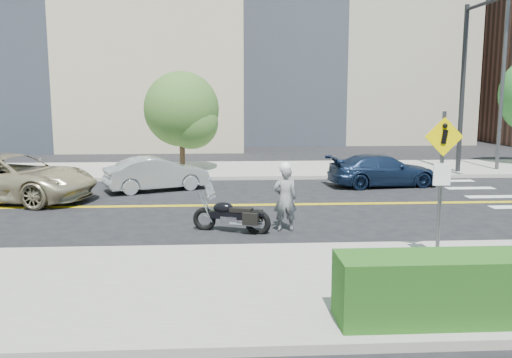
{
  "coord_description": "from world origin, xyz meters",
  "views": [
    {
      "loc": [
        -0.13,
        -16.78,
        3.5
      ],
      "look_at": [
        0.71,
        -2.31,
        1.2
      ],
      "focal_mm": 38.0,
      "sensor_mm": 36.0,
      "label": 1
    }
  ],
  "objects_px": {
    "pedestrian_sign": "(442,171)",
    "motorcyclist": "(285,197)",
    "motorcycle": "(231,208)",
    "suv": "(11,178)",
    "parked_car_blue": "(382,170)",
    "parked_car_silver": "(157,174)"
  },
  "relations": [
    {
      "from": "pedestrian_sign",
      "to": "motorcycle",
      "type": "relative_size",
      "value": 1.5
    },
    {
      "from": "pedestrian_sign",
      "to": "suv",
      "type": "relative_size",
      "value": 0.54
    },
    {
      "from": "pedestrian_sign",
      "to": "motorcyclist",
      "type": "relative_size",
      "value": 1.67
    },
    {
      "from": "pedestrian_sign",
      "to": "parked_car_silver",
      "type": "distance_m",
      "value": 11.47
    },
    {
      "from": "motorcycle",
      "to": "parked_car_blue",
      "type": "bearing_deg",
      "value": 67.51
    },
    {
      "from": "pedestrian_sign",
      "to": "parked_car_blue",
      "type": "bearing_deg",
      "value": 80.18
    },
    {
      "from": "suv",
      "to": "parked_car_blue",
      "type": "xyz_separation_m",
      "value": [
        12.98,
        2.13,
        -0.17
      ]
    },
    {
      "from": "motorcyclist",
      "to": "suv",
      "type": "xyz_separation_m",
      "value": [
        -8.51,
        4.44,
        -0.12
      ]
    },
    {
      "from": "motorcyclist",
      "to": "parked_car_silver",
      "type": "bearing_deg",
      "value": -60.85
    },
    {
      "from": "motorcyclist",
      "to": "parked_car_blue",
      "type": "height_order",
      "value": "motorcyclist"
    },
    {
      "from": "motorcyclist",
      "to": "suv",
      "type": "distance_m",
      "value": 9.6
    },
    {
      "from": "motorcyclist",
      "to": "parked_car_silver",
      "type": "height_order",
      "value": "motorcyclist"
    },
    {
      "from": "suv",
      "to": "parked_car_silver",
      "type": "xyz_separation_m",
      "value": [
        4.53,
        1.68,
        -0.16
      ]
    },
    {
      "from": "parked_car_blue",
      "to": "motorcyclist",
      "type": "bearing_deg",
      "value": 138.26
    },
    {
      "from": "suv",
      "to": "motorcycle",
      "type": "bearing_deg",
      "value": -106.94
    },
    {
      "from": "pedestrian_sign",
      "to": "motorcycle",
      "type": "xyz_separation_m",
      "value": [
        -4.17,
        3.0,
        -1.35
      ]
    },
    {
      "from": "suv",
      "to": "parked_car_silver",
      "type": "bearing_deg",
      "value": -54.61
    },
    {
      "from": "motorcycle",
      "to": "suv",
      "type": "bearing_deg",
      "value": 167.05
    },
    {
      "from": "motorcycle",
      "to": "motorcyclist",
      "type": "bearing_deg",
      "value": 19.54
    },
    {
      "from": "pedestrian_sign",
      "to": "motorcyclist",
      "type": "bearing_deg",
      "value": 132.96
    },
    {
      "from": "motorcyclist",
      "to": "parked_car_blue",
      "type": "xyz_separation_m",
      "value": [
        4.46,
        6.58,
        -0.29
      ]
    },
    {
      "from": "motorcyclist",
      "to": "pedestrian_sign",
      "type": "bearing_deg",
      "value": 129.06
    }
  ]
}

